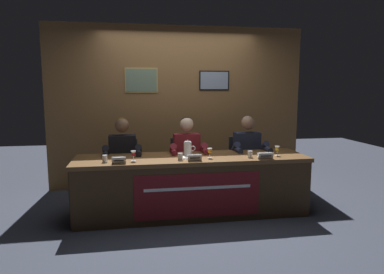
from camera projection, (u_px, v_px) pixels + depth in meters
The scene contains 20 objects.
ground_plane at pixel (192, 213), 4.51m from camera, with size 12.00×12.00×0.00m, color #383D4C.
wall_back_panelled at pixel (178, 107), 5.67m from camera, with size 4.14×0.14×2.60m.
conference_table at pixel (193, 177), 4.33m from camera, with size 2.94×0.78×0.75m.
chair_left at pixel (124, 173), 4.86m from camera, with size 0.44×0.45×0.89m.
panelist_left at pixel (123, 156), 4.63m from camera, with size 0.51×0.48×1.22m.
nameplate_left at pixel (119, 160), 3.97m from camera, with size 0.16×0.06×0.08m.
juice_glass_left at pixel (134, 154), 4.11m from camera, with size 0.06×0.06×0.12m.
water_cup_left at pixel (105, 159), 4.05m from camera, with size 0.06×0.06×0.08m.
chair_center at pixel (185, 170), 5.01m from camera, with size 0.44×0.45×0.89m.
panelist_center at pixel (188, 154), 4.77m from camera, with size 0.51×0.48×1.22m.
nameplate_center at pixel (195, 158), 4.12m from camera, with size 0.17×0.06×0.08m.
juice_glass_center at pixel (210, 151), 4.29m from camera, with size 0.06×0.06×0.12m.
water_cup_center at pixel (180, 157), 4.18m from camera, with size 0.06×0.06×0.08m.
chair_right at pixel (244, 168), 5.15m from camera, with size 0.44×0.45×0.89m.
panelist_right at pixel (249, 152), 4.92m from camera, with size 0.51×0.48×1.22m.
nameplate_right at pixel (265, 156), 4.25m from camera, with size 0.19×0.06×0.08m.
juice_glass_right at pixel (277, 149), 4.45m from camera, with size 0.06×0.06×0.12m.
water_cup_right at pixel (250, 155), 4.33m from camera, with size 0.06×0.06×0.08m.
water_pitcher_central at pixel (188, 149), 4.41m from camera, with size 0.15×0.10×0.21m.
document_stack_center at pixel (191, 157), 4.31m from camera, with size 0.21×0.15×0.01m.
Camera 1 is at (-0.72, -4.27, 1.60)m, focal length 32.36 mm.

